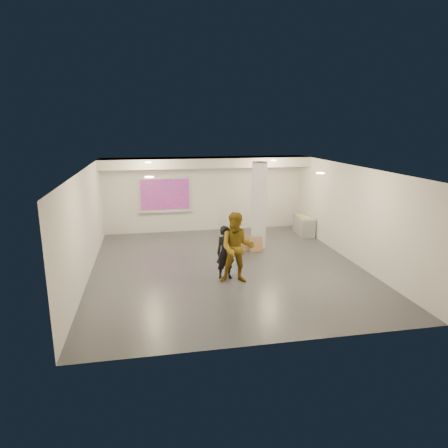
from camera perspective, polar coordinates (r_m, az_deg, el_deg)
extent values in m
cube|color=#3A3E43|center=(12.23, 0.35, -6.14)|extent=(8.00, 9.00, 0.01)
cube|color=silver|center=(11.55, 0.38, 7.99)|extent=(8.00, 9.00, 0.01)
cube|color=silver|center=(16.15, -2.74, 4.29)|extent=(8.00, 0.01, 3.00)
cube|color=silver|center=(7.61, 6.98, -6.87)|extent=(8.00, 0.01, 3.00)
cube|color=silver|center=(11.72, -19.20, -0.15)|extent=(0.01, 9.00, 3.00)
cube|color=silver|center=(13.15, 17.73, 1.43)|extent=(0.01, 9.00, 3.00)
cube|color=silver|center=(15.44, -2.50, 8.79)|extent=(8.00, 1.10, 0.36)
cylinder|color=#FFC48A|center=(13.82, -10.78, 8.64)|extent=(0.22, 0.22, 0.02)
cylinder|color=#FFC48A|center=(14.51, 7.08, 9.01)|extent=(0.22, 0.22, 0.02)
cylinder|color=#FFC48A|center=(9.84, -10.64, 6.61)|extent=(0.22, 0.22, 0.02)
cylinder|color=#FFC48A|center=(10.79, 13.59, 7.08)|extent=(0.22, 0.22, 0.02)
cylinder|color=silver|center=(13.85, 5.02, 2.65)|extent=(0.52, 0.52, 3.00)
cube|color=silver|center=(15.96, -8.43, 4.22)|extent=(2.10, 0.06, 1.40)
cube|color=#0A31BA|center=(15.92, -8.42, 4.20)|extent=(1.90, 0.01, 1.20)
cube|color=silver|center=(16.03, -8.33, 1.72)|extent=(2.10, 0.08, 0.04)
cube|color=gray|center=(16.02, 11.32, -0.21)|extent=(0.59, 1.26, 0.72)
cube|color=silver|center=(15.80, 11.77, 0.95)|extent=(0.26, 0.31, 0.02)
cube|color=#D3EE0B|center=(16.00, 11.17, 1.16)|extent=(0.28, 0.34, 0.03)
cube|color=#9B714B|center=(13.66, 3.11, -2.85)|extent=(0.47, 0.14, 0.51)
cube|color=#9B714B|center=(13.63, 4.58, -2.93)|extent=(0.48, 0.24, 0.50)
imported|color=black|center=(11.11, 0.24, -4.09)|extent=(0.60, 0.45, 1.51)
imported|color=olive|center=(10.80, 1.87, -3.42)|extent=(1.09, 0.93, 1.95)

